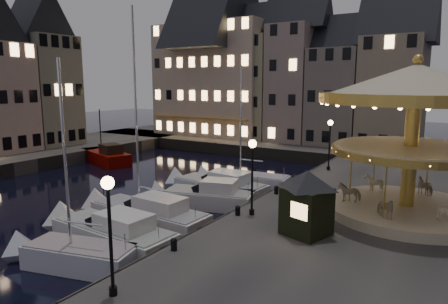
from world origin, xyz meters
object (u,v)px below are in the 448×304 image
Objects in this scene: bollard_d at (306,173)px; carousel at (414,111)px; motorboat_a at (71,256)px; red_fishing_boat at (106,157)px; streetlamp_c at (330,138)px; bollard_b at (238,210)px; bollard_c at (276,189)px; streetlamp_b at (252,166)px; motorboat_c at (144,214)px; motorboat_b at (108,233)px; streetlamp_a at (109,219)px; motorboat_d at (204,197)px; ticket_kiosk at (307,192)px; motorboat_e at (216,186)px; motorboat_f at (242,180)px; bollard_a at (174,244)px.

carousel is at bearing -35.04° from bollard_d.
red_fishing_boat is (-17.41, 17.59, 0.16)m from motorboat_a.
streetlamp_c reaches higher than bollard_b.
streetlamp_c is 9.34m from bollard_c.
motorboat_a is (-4.80, -17.69, -1.07)m from bollard_d.
bollard_b is (-0.60, -0.50, -2.41)m from streetlamp_b.
motorboat_a is 1.34× the size of red_fishing_boat.
motorboat_c is (-5.84, -6.19, -0.92)m from bollard_c.
streetlamp_a is at bearing -40.47° from motorboat_b.
streetlamp_a is 14.69m from motorboat_d.
bollard_c is 8.56m from motorboat_c.
motorboat_c reaches higher than bollard_c.
streetlamp_a reaches higher than motorboat_d.
streetlamp_c is at bearing 90.00° from streetlamp_a.
streetlamp_b is at bearing 162.01° from ticket_kiosk.
streetlamp_a is 6.83m from motorboat_a.
streetlamp_a is 10.00m from streetlamp_b.
motorboat_b is (-0.52, 2.73, 0.11)m from motorboat_a.
motorboat_b is at bearing -87.76° from motorboat_e.
motorboat_f is at bearing 82.46° from motorboat_e.
streetlamp_c is 19.66m from bollard_a.
red_fishing_boat is (-16.46, 3.82, 0.05)m from motorboat_e.
streetlamp_c is at bearing 103.67° from ticket_kiosk.
bollard_d is 0.05× the size of motorboat_c.
streetlamp_a is 14.71m from bollard_c.
motorboat_e is 15.04m from carousel.
carousel is (7.81, 0.03, 5.38)m from bollard_c.
bollard_a is 0.07× the size of red_fishing_boat.
ticket_kiosk is at bearing -17.99° from streetlamp_b.
motorboat_c is 16.27m from carousel.
motorboat_c reaches higher than streetlamp_a.
carousel is at bearing 63.61° from streetlamp_a.
bollard_a is 0.05× the size of motorboat_c.
motorboat_c is (-6.44, -1.69, -3.34)m from streetlamp_b.
streetlamp_b is 0.58× the size of motorboat_d.
motorboat_d is 18.56m from red_fishing_boat.
streetlamp_a is 4.71m from bollard_a.
streetlamp_b is 1.00× the size of streetlamp_c.
bollard_a is 10.46m from motorboat_d.
carousel is (13.55, -1.55, 6.34)m from motorboat_e.
motorboat_a is 1.23× the size of motorboat_e.
bollard_a is at bearing -90.00° from bollard_b.
bollard_c is 0.05× the size of motorboat_f.
carousel reaches higher than bollard_c.
bollard_c is (0.00, 10.50, 0.00)m from bollard_a.
bollard_a is at bearing -64.57° from motorboat_e.
streetlamp_a is 20.15m from bollard_d.
red_fishing_boat is at bearing 144.69° from motorboat_c.
motorboat_c reaches higher than motorboat_f.
bollard_a is 0.07× the size of motorboat_b.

